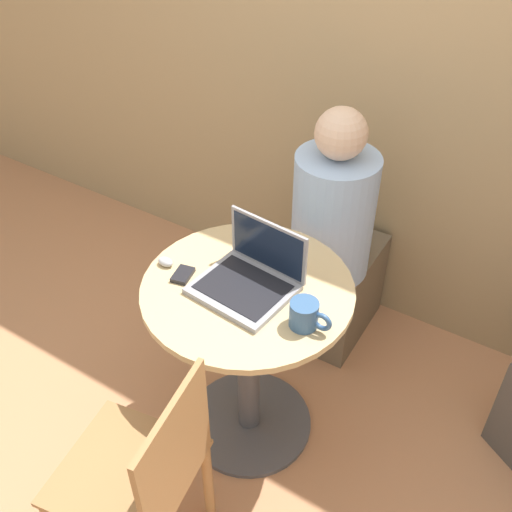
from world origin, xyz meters
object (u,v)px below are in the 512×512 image
(chair_empty, at_px, (145,478))
(person_seated, at_px, (335,252))
(laptop, at_px, (251,277))
(cell_phone, at_px, (183,275))

(chair_empty, xyz_separation_m, person_seated, (0.02, 1.25, 0.04))
(chair_empty, relative_size, person_seated, 0.73)
(laptop, xyz_separation_m, person_seated, (0.03, 0.63, -0.31))
(chair_empty, bearing_deg, person_seated, 89.05)
(chair_empty, bearing_deg, laptop, 90.62)
(cell_phone, bearing_deg, chair_empty, -66.50)
(cell_phone, xyz_separation_m, person_seated, (0.25, 0.72, -0.28))
(cell_phone, height_order, person_seated, person_seated)
(cell_phone, distance_m, person_seated, 0.81)
(laptop, bearing_deg, chair_empty, -89.38)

